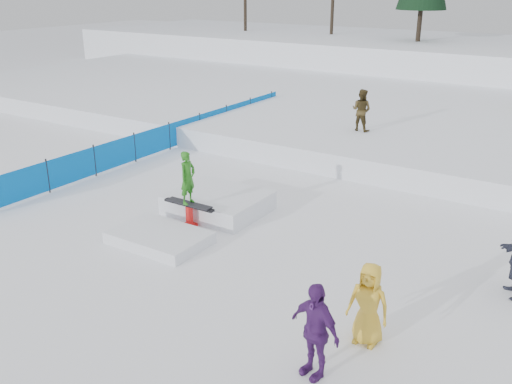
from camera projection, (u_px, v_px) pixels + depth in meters
The scene contains 8 objects.
ground at pixel (194, 255), 13.87m from camera, with size 120.00×120.00×0.00m, color white.
snow_berm at pixel (484, 62), 37.00m from camera, with size 60.00×14.00×2.40m, color white.
snow_midrise at pixel (412, 115), 26.29m from camera, with size 50.00×18.00×0.80m, color white.
safety_fence at pixel (169, 136), 22.16m from camera, with size 0.05×16.00×1.10m.
walker_olive at pixel (361, 110), 21.67m from camera, with size 0.78×0.61×1.60m, color #3E3117.
spectator_purple at pixel (315, 330), 9.39m from camera, with size 1.02×0.42×1.74m, color #4E1F69.
spectator_yellow at pixel (368, 304), 10.28m from camera, with size 0.78×0.51×1.60m, color gold.
jib_rail_feature at pixel (203, 209), 15.77m from camera, with size 2.60×4.40×2.11m.
Camera 1 is at (8.03, -9.62, 6.31)m, focal length 40.00 mm.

